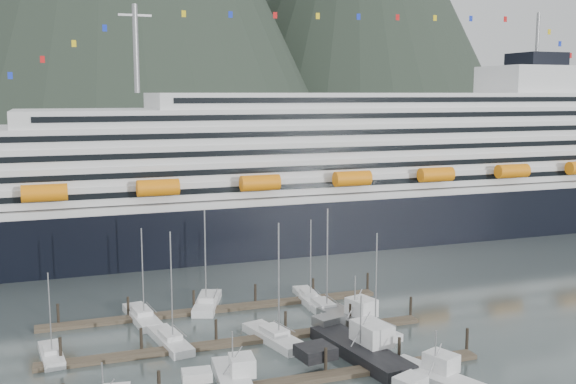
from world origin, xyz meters
name	(u,v)px	position (x,y,z in m)	size (l,w,h in m)	color
ground	(289,347)	(0.00, 0.00, 0.00)	(1600.00, 1600.00, 0.00)	#485455
cruise_ship	(335,181)	(30.03, 54.94, 12.04)	(210.00, 30.40, 50.30)	black
dock_near	(277,383)	(-4.93, -9.95, 0.31)	(48.18, 2.28, 3.20)	#3E3428
dock_mid	(243,340)	(-4.93, 3.05, 0.31)	(48.18, 2.28, 3.20)	#3E3428
dock_far	(217,309)	(-4.93, 16.05, 0.31)	(48.18, 2.28, 3.20)	#3E3428
sailboat_a	(51,355)	(-27.00, 5.84, 0.39)	(3.02, 8.12, 10.72)	silver
sailboat_b	(170,341)	(-13.38, 5.49, 0.43)	(4.23, 10.46, 14.65)	silver
sailboat_c	(274,338)	(-1.17, 2.18, 0.45)	(5.39, 11.19, 15.57)	silver
sailboat_d	(323,310)	(8.77, 10.23, 0.44)	(2.86, 12.04, 15.41)	silver
sailboat_e	(142,317)	(-15.39, 15.63, 0.42)	(4.10, 10.88, 13.31)	silver
sailboat_f	(207,304)	(-5.82, 18.35, 0.45)	(6.43, 10.72, 14.82)	silver
sailboat_g	(309,298)	(8.90, 16.11, 0.40)	(3.46, 10.04, 12.70)	silver
sailboat_h	(370,330)	(11.34, 0.89, 0.43)	(4.87, 9.55, 13.60)	silver
trawler_b	(232,377)	(-9.32, -8.11, 0.84)	(7.74, 10.15, 6.37)	silver
trawler_c	(359,349)	(6.42, -5.97, 1.00)	(11.66, 16.34, 8.17)	black
trawler_d	(434,376)	(10.71, -15.05, 0.84)	(9.11, 11.15, 6.35)	silver
trawler_e	(354,320)	(10.32, 3.66, 0.94)	(9.65, 12.14, 7.53)	gray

